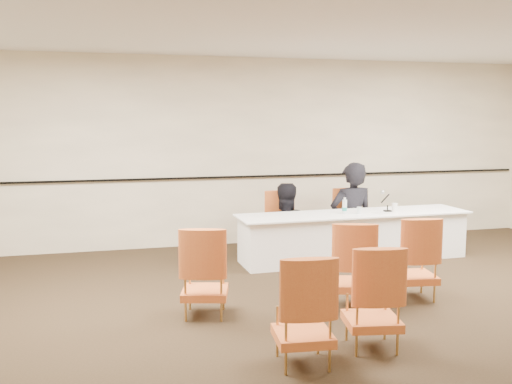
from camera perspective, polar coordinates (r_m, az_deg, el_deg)
floor at (r=5.81m, az=9.33°, el=-13.23°), size 10.00×10.00×0.00m
ceiling at (r=5.53m, az=10.01°, el=17.33°), size 10.00×10.00×0.00m
wall_back at (r=9.25m, az=-0.62°, el=4.06°), size 10.00×0.04×3.00m
wall_rail at (r=9.24m, az=-0.56°, el=1.57°), size 9.80×0.04×0.03m
panel_table at (r=8.39m, az=9.73°, el=-4.37°), size 3.44×0.88×0.68m
panelist_main at (r=8.93m, az=9.52°, el=-3.27°), size 0.72×0.48×1.94m
panelist_main_chair at (r=8.92m, az=9.53°, el=-2.80°), size 0.51×0.51×0.95m
panelist_second at (r=8.54m, az=2.79°, el=-4.44°), size 0.80×0.63×1.60m
panelist_second_chair at (r=8.51m, az=2.80°, el=-3.20°), size 0.51×0.51×0.95m
papers at (r=8.42m, az=12.61°, el=-2.03°), size 0.34×0.28×0.00m
microphone at (r=8.50m, az=13.03°, el=-0.93°), size 0.11×0.22×0.30m
water_bottle at (r=8.23m, az=8.85°, el=-1.35°), size 0.09×0.09×0.23m
drinking_glass at (r=8.26m, az=10.28°, el=-1.81°), size 0.09×0.09×0.10m
coffee_cup at (r=8.51m, az=13.69°, el=-1.53°), size 0.11×0.11×0.13m
aud_chair_front_left at (r=5.94m, az=-5.14°, el=-7.87°), size 0.61×0.61×0.95m
aud_chair_front_mid at (r=6.28m, az=9.60°, el=-7.12°), size 0.63×0.63×0.95m
aud_chair_front_right at (r=6.72m, az=15.50°, el=-6.33°), size 0.57×0.57×0.95m
aud_chair_back_left at (r=4.80m, az=4.73°, el=-11.59°), size 0.55×0.55×0.95m
aud_chair_back_mid at (r=5.22m, az=11.54°, el=-10.17°), size 0.58×0.58×0.95m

